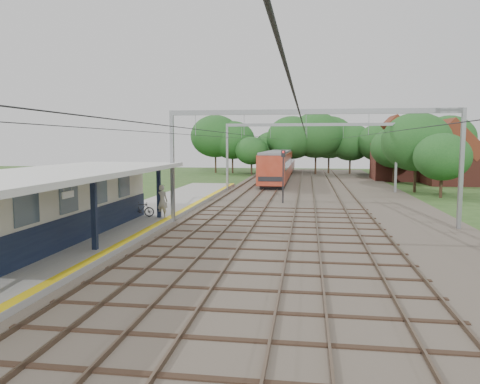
{
  "coord_description": "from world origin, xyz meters",
  "views": [
    {
      "loc": [
        3.34,
        -13.12,
        5.04
      ],
      "look_at": [
        -1.34,
        19.06,
        1.6
      ],
      "focal_mm": 35.0,
      "sensor_mm": 36.0,
      "label": 1
    }
  ],
  "objects_px": {
    "bicycle": "(141,209)",
    "signal_post": "(283,170)",
    "person": "(162,201)",
    "train": "(281,163)"
  },
  "relations": [
    {
      "from": "bicycle",
      "to": "train",
      "type": "relative_size",
      "value": 0.04
    },
    {
      "from": "person",
      "to": "bicycle",
      "type": "xyz_separation_m",
      "value": [
        -1.37,
        0.0,
        -0.55
      ]
    },
    {
      "from": "bicycle",
      "to": "signal_post",
      "type": "relative_size",
      "value": 0.36
    },
    {
      "from": "bicycle",
      "to": "signal_post",
      "type": "bearing_deg",
      "value": -53.61
    },
    {
      "from": "person",
      "to": "bicycle",
      "type": "distance_m",
      "value": 1.48
    },
    {
      "from": "train",
      "to": "signal_post",
      "type": "height_order",
      "value": "signal_post"
    },
    {
      "from": "bicycle",
      "to": "train",
      "type": "bearing_deg",
      "value": -23.49
    },
    {
      "from": "person",
      "to": "train",
      "type": "bearing_deg",
      "value": -92.81
    },
    {
      "from": "signal_post",
      "to": "person",
      "type": "bearing_deg",
      "value": -110.45
    },
    {
      "from": "bicycle",
      "to": "person",
      "type": "bearing_deg",
      "value": -103.77
    }
  ]
}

